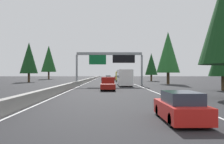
# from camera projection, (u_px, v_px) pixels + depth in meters

# --- Properties ---
(ground_plane) EXTENTS (320.00, 320.00, 0.00)m
(ground_plane) POSITION_uv_depth(u_px,v_px,m) (86.00, 83.00, 62.72)
(ground_plane) COLOR #262628
(median_barrier) EXTENTS (180.00, 0.56, 0.90)m
(median_barrier) POSITION_uv_depth(u_px,v_px,m) (91.00, 79.00, 82.71)
(median_barrier) COLOR gray
(median_barrier) RESTS_ON ground
(shoulder_stripe_right) EXTENTS (160.00, 0.16, 0.01)m
(shoulder_stripe_right) POSITION_uv_depth(u_px,v_px,m) (128.00, 82.00, 72.90)
(shoulder_stripe_right) COLOR silver
(shoulder_stripe_right) RESTS_ON ground
(shoulder_stripe_median) EXTENTS (160.00, 0.16, 0.01)m
(shoulder_stripe_median) POSITION_uv_depth(u_px,v_px,m) (90.00, 82.00, 72.72)
(shoulder_stripe_median) COLOR silver
(shoulder_stripe_median) RESTS_ON ground
(sign_gantry_overhead) EXTENTS (0.50, 12.68, 6.38)m
(sign_gantry_overhead) POSITION_uv_depth(u_px,v_px,m) (110.00, 59.00, 46.36)
(sign_gantry_overhead) COLOR gray
(sign_gantry_overhead) RESTS_ON ground
(sedan_near_center) EXTENTS (4.40, 1.80, 1.47)m
(sedan_near_center) POSITION_uv_depth(u_px,v_px,m) (181.00, 107.00, 12.06)
(sedan_near_center) COLOR red
(sedan_near_center) RESTS_ON ground
(pickup_mid_right) EXTENTS (5.60, 2.00, 1.86)m
(pickup_mid_right) POSITION_uv_depth(u_px,v_px,m) (108.00, 84.00, 35.12)
(pickup_mid_right) COLOR maroon
(pickup_mid_right) RESTS_ON ground
(box_truck_mid_left) EXTENTS (8.50, 2.40, 2.95)m
(box_truck_mid_left) POSITION_uv_depth(u_px,v_px,m) (120.00, 76.00, 73.69)
(box_truck_mid_left) COLOR gold
(box_truck_mid_left) RESTS_ON ground
(minivan_mid_center) EXTENTS (5.00, 1.95, 1.69)m
(minivan_mid_center) POSITION_uv_depth(u_px,v_px,m) (108.00, 77.00, 97.70)
(minivan_mid_center) COLOR slate
(minivan_mid_center) RESTS_ON ground
(sedan_far_left) EXTENTS (4.40, 1.80, 1.47)m
(sedan_far_left) POSITION_uv_depth(u_px,v_px,m) (108.00, 77.00, 121.58)
(sedan_far_left) COLOR white
(sedan_far_left) RESTS_ON ground
(bus_near_right) EXTENTS (11.50, 2.55, 3.10)m
(bus_near_right) POSITION_uv_depth(u_px,v_px,m) (124.00, 77.00, 48.47)
(bus_near_right) COLOR white
(bus_near_right) RESTS_ON ground
(sedan_distant_a) EXTENTS (4.40, 1.80, 1.47)m
(sedan_distant_a) POSITION_uv_depth(u_px,v_px,m) (117.00, 78.00, 96.61)
(sedan_distant_a) COLOR red
(sedan_distant_a) RESTS_ON ground
(conifer_right_near) EXTENTS (3.99, 3.99, 9.07)m
(conifer_right_near) POSITION_uv_depth(u_px,v_px,m) (223.00, 51.00, 34.09)
(conifer_right_near) COLOR #4C3823
(conifer_right_near) RESTS_ON ground
(conifer_right_mid) EXTENTS (5.16, 5.16, 11.73)m
(conifer_right_mid) POSITION_uv_depth(u_px,v_px,m) (168.00, 52.00, 54.65)
(conifer_right_mid) COLOR #4C3823
(conifer_right_mid) RESTS_ON ground
(conifer_right_far) EXTENTS (3.90, 3.90, 8.86)m
(conifer_right_far) POSITION_uv_depth(u_px,v_px,m) (151.00, 64.00, 77.30)
(conifer_right_far) COLOR #4C3823
(conifer_right_far) RESTS_ON ground
(conifer_left_mid) EXTENTS (4.83, 4.83, 10.97)m
(conifer_left_mid) POSITION_uv_depth(u_px,v_px,m) (29.00, 58.00, 67.32)
(conifer_left_mid) COLOR #4C3823
(conifer_left_mid) RESTS_ON ground
(conifer_left_far) EXTENTS (6.23, 6.23, 14.16)m
(conifer_left_far) POSITION_uv_depth(u_px,v_px,m) (49.00, 59.00, 102.45)
(conifer_left_far) COLOR #4C3823
(conifer_left_far) RESTS_ON ground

